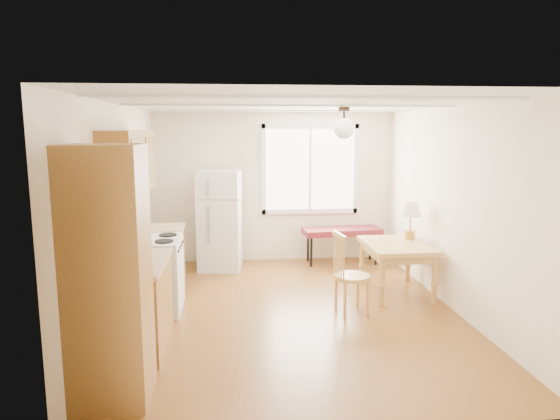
{
  "coord_description": "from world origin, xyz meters",
  "views": [
    {
      "loc": [
        -0.69,
        -5.83,
        2.21
      ],
      "look_at": [
        -0.08,
        0.7,
        1.15
      ],
      "focal_mm": 32.0,
      "sensor_mm": 36.0,
      "label": 1
    }
  ],
  "objects": [
    {
      "name": "room_shell",
      "position": [
        0.0,
        0.0,
        1.25
      ],
      "size": [
        4.6,
        5.6,
        2.62
      ],
      "color": "#583112",
      "rests_on": "ground"
    },
    {
      "name": "kitchen_run",
      "position": [
        -1.72,
        -0.63,
        0.84
      ],
      "size": [
        0.65,
        3.4,
        2.2
      ],
      "color": "brown",
      "rests_on": "ground"
    },
    {
      "name": "window_unit",
      "position": [
        0.6,
        2.47,
        1.55
      ],
      "size": [
        1.64,
        0.05,
        1.51
      ],
      "color": "white",
      "rests_on": "room_shell"
    },
    {
      "name": "pendant_light",
      "position": [
        0.7,
        0.4,
        2.24
      ],
      "size": [
        0.26,
        0.26,
        0.4
      ],
      "color": "black",
      "rests_on": "room_shell"
    },
    {
      "name": "refrigerator",
      "position": [
        -0.91,
        2.03,
        0.79
      ],
      "size": [
        0.72,
        0.72,
        1.57
      ],
      "rotation": [
        0.0,
        0.0,
        -0.13
      ],
      "color": "white",
      "rests_on": "ground"
    },
    {
      "name": "bench",
      "position": [
        1.09,
        2.15,
        0.53
      ],
      "size": [
        1.32,
        0.58,
        0.59
      ],
      "rotation": [
        0.0,
        0.0,
        0.09
      ],
      "color": "maroon",
      "rests_on": "ground"
    },
    {
      "name": "dining_table",
      "position": [
        1.5,
        0.57,
        0.59
      ],
      "size": [
        0.83,
        1.11,
        0.69
      ],
      "rotation": [
        0.0,
        0.0,
        0.0
      ],
      "color": "#B48945",
      "rests_on": "ground"
    },
    {
      "name": "chair",
      "position": [
        0.64,
        -0.1,
        0.56
      ],
      "size": [
        0.45,
        0.44,
        0.98
      ],
      "rotation": [
        0.0,
        0.0,
        0.16
      ],
      "color": "#B48945",
      "rests_on": "ground"
    },
    {
      "name": "table_lamp",
      "position": [
        1.77,
        0.82,
        1.08
      ],
      "size": [
        0.31,
        0.31,
        0.53
      ],
      "rotation": [
        0.0,
        0.0,
        -0.31
      ],
      "color": "#B48439",
      "rests_on": "dining_table"
    },
    {
      "name": "coffee_maker",
      "position": [
        -1.72,
        -1.16,
        1.03
      ],
      "size": [
        0.22,
        0.26,
        0.35
      ],
      "rotation": [
        0.0,
        0.0,
        -0.25
      ],
      "color": "black",
      "rests_on": "kitchen_run"
    },
    {
      "name": "kettle",
      "position": [
        -1.76,
        -0.4,
        1.01
      ],
      "size": [
        0.14,
        0.14,
        0.26
      ],
      "color": "red",
      "rests_on": "kitchen_run"
    }
  ]
}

